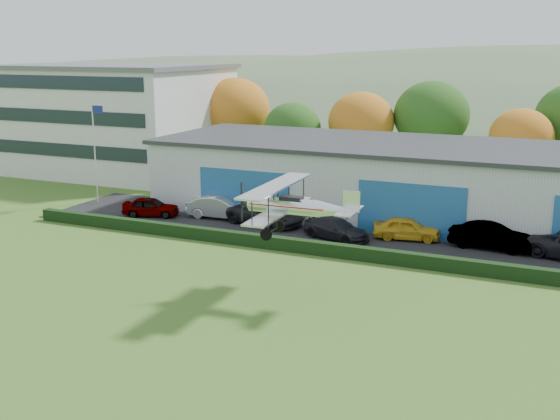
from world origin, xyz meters
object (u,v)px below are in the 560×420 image
at_px(car_0, 151,207).
at_px(car_2, 266,214).
at_px(car_5, 491,236).
at_px(hangar, 431,182).
at_px(car_3, 336,229).
at_px(biplane, 293,205).
at_px(office_block, 113,118).
at_px(flagpole, 95,143).
at_px(car_1, 221,207).
at_px(car_4, 407,228).

bearing_deg(car_0, car_2, -99.56).
xyz_separation_m(car_2, car_5, (15.07, 0.25, 0.05)).
bearing_deg(hangar, car_3, -117.18).
bearing_deg(biplane, hangar, 79.34).
xyz_separation_m(office_block, biplane, (30.17, -25.91, -0.52)).
distance_m(office_block, biplane, 39.77).
height_order(office_block, car_2, office_block).
bearing_deg(car_0, office_block, 26.47).
bearing_deg(office_block, biplane, -40.65).
xyz_separation_m(car_0, car_5, (23.77, 1.43, 0.13)).
relative_size(hangar, flagpole, 5.08).
xyz_separation_m(office_block, car_0, (14.38, -15.00, -4.47)).
bearing_deg(car_1, car_0, 103.24).
bearing_deg(car_4, biplane, 156.91).
xyz_separation_m(car_1, biplane, (10.78, -12.42, 3.83)).
height_order(car_2, biplane, biplane).
height_order(car_1, car_3, car_1).
bearing_deg(car_4, car_0, 83.87).
xyz_separation_m(car_0, biplane, (15.80, -10.90, 3.95)).
height_order(hangar, biplane, biplane).
relative_size(car_0, biplane, 0.59).
relative_size(office_block, car_0, 5.06).
height_order(car_0, car_2, car_2).
relative_size(hangar, biplane, 5.87).
height_order(office_block, biplane, office_block).
bearing_deg(car_2, car_3, -92.68).
relative_size(office_block, car_3, 4.49).
bearing_deg(car_2, flagpole, 98.69).
relative_size(office_block, car_2, 3.70).
relative_size(office_block, car_5, 4.14).
distance_m(flagpole, car_1, 11.94).
xyz_separation_m(car_0, car_3, (14.38, -0.29, -0.03)).
bearing_deg(car_1, hangar, -68.19).
distance_m(flagpole, car_0, 7.72).
bearing_deg(car_2, hangar, -43.77).
bearing_deg(car_0, flagpole, 54.95).
distance_m(car_0, car_3, 14.38).
bearing_deg(flagpole, hangar, 13.51).
bearing_deg(office_block, car_0, -46.22).
bearing_deg(hangar, office_block, 167.99).
bearing_deg(car_5, office_block, 75.22).
distance_m(hangar, car_3, 9.49).
height_order(car_3, biplane, biplane).
bearing_deg(car_3, car_4, -49.67).
distance_m(car_0, car_4, 18.60).
bearing_deg(office_block, flagpole, -58.03).
xyz_separation_m(car_5, biplane, (-7.98, -12.33, 3.83)).
relative_size(office_block, biplane, 2.98).
xyz_separation_m(car_1, car_5, (18.76, -0.09, -0.00)).
xyz_separation_m(car_4, car_5, (5.23, 0.00, 0.10)).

